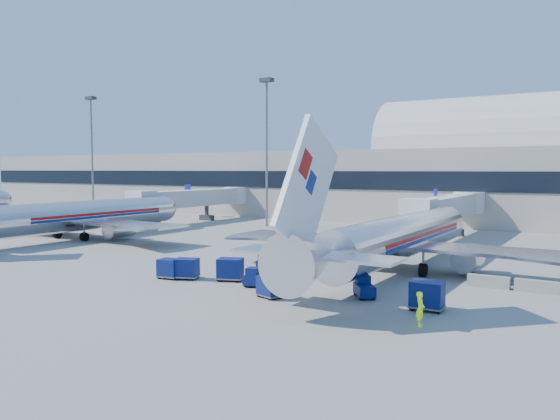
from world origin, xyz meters
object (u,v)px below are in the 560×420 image
Objects in this scene: tug_right at (364,288)px; cart_train_c at (170,268)px; jetbridge_mid at (198,198)px; barrier_mid at (537,287)px; ramp_worker at (420,309)px; airliner_main at (397,238)px; cart_solo_near at (270,286)px; mast_far_west at (92,138)px; barrier_near at (488,282)px; cart_open_red at (176,273)px; cart_train_a at (230,269)px; tug_left at (268,262)px; mast_west at (267,130)px; cart_train_b at (187,268)px; airliner_mid at (77,216)px; jetbridge_near at (450,207)px; tug_lead at (258,278)px; cart_solo_far at (427,295)px.

tug_right is 1.25× the size of cart_train_c.
barrier_mid is at bearing -27.35° from jetbridge_mid.
tug_right is 1.24× the size of ramp_worker.
cart_solo_near is at bearing -106.60° from airliner_main.
barrier_near is (78.00, -28.00, -14.34)m from mast_far_west.
cart_open_red is at bearing 66.12° from cart_train_c.
tug_left is at bearing 65.15° from cart_train_a.
mast_west is (14.40, -0.81, 10.86)m from jetbridge_mid.
ramp_worker is at bearing -30.40° from cart_train_b.
airliner_main is at bearing 162.61° from barrier_near.
barrier_mid is at bearing 90.64° from tug_right.
airliner_main is at bearing 20.64° from cart_open_red.
airliner_main is 10.53m from tug_right.
barrier_near is 16.53m from cart_solo_near.
mast_far_west is 87.17m from barrier_mid.
mast_west reaches higher than airliner_mid.
tug_left is at bearing -56.76° from mast_west.
cart_train_b is 1.13× the size of cart_solo_near.
jetbridge_near is at bearing 33.59° from airliner_mid.
tug_lead is at bearing -36.48° from cart_train_a.
mast_west is 43.30m from cart_train_b.
barrier_mid is 26.30m from cart_train_b.
mast_west is 51.92m from barrier_mid.
cart_train_a is 6.56m from cart_solo_near.
barrier_near is at bearing -70.15° from jetbridge_near.
cart_train_b is 19.31m from cart_solo_far.
tug_right is 16.03m from cart_train_c.
barrier_mid is 1.38× the size of cart_solo_far.
mast_far_west reaches higher than cart_solo_near.
cart_train_b is at bearing -33.40° from mast_far_west.
cart_solo_near is at bearing -32.80° from cart_train_b.
cart_solo_near is at bearing -93.69° from tug_right.
tug_left is at bearing -9.83° from airliner_mid.
jetbridge_mid is at bearing 95.22° from airliner_mid.
jetbridge_near is 40.22m from cart_solo_near.
tug_lead is (-6.68, -11.45, -2.26)m from airliner_main.
airliner_mid reaches higher than cart_open_red.
cart_open_red is at bearing -140.21° from airliner_main.
tug_left reaches higher than cart_train_b.
ramp_worker reaches higher than barrier_near.
barrier_mid is at bearing -2.69° from airliner_mid.
cart_solo_far is (19.30, 0.52, 0.09)m from cart_train_b.
jetbridge_mid is 12.69× the size of cart_solo_far.
jetbridge_near is at bearing 95.22° from airliner_main.
cart_solo_far is (12.73, 0.04, 0.31)m from tug_lead.
mast_far_west is 87.90m from ramp_worker.
barrier_near is 1.25× the size of cart_open_red.
airliner_mid is at bearing 135.95° from cart_train_b.
ramp_worker is at bearing 11.16° from tug_right.
mast_west is 10.43× the size of cart_solo_far.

